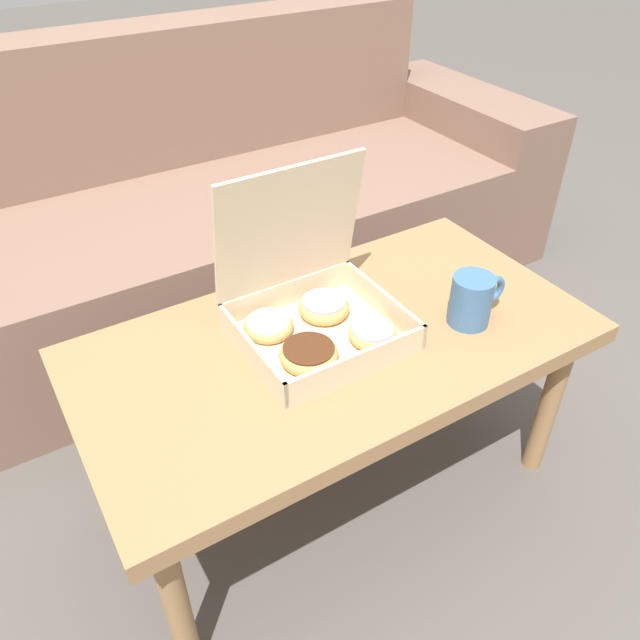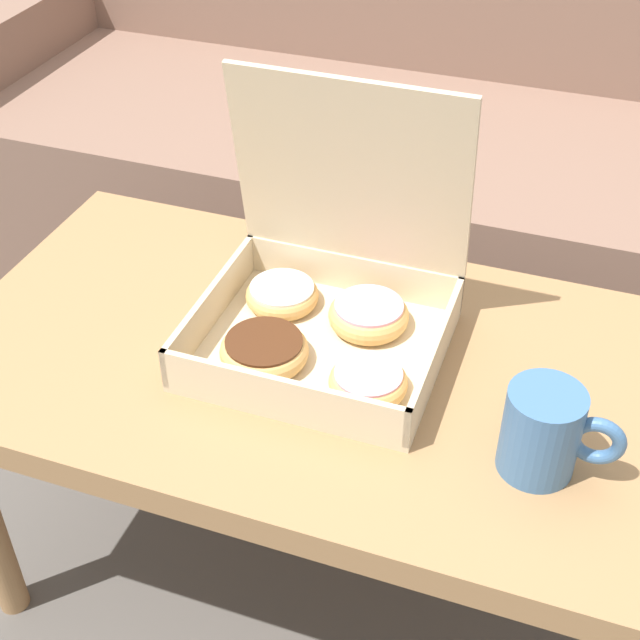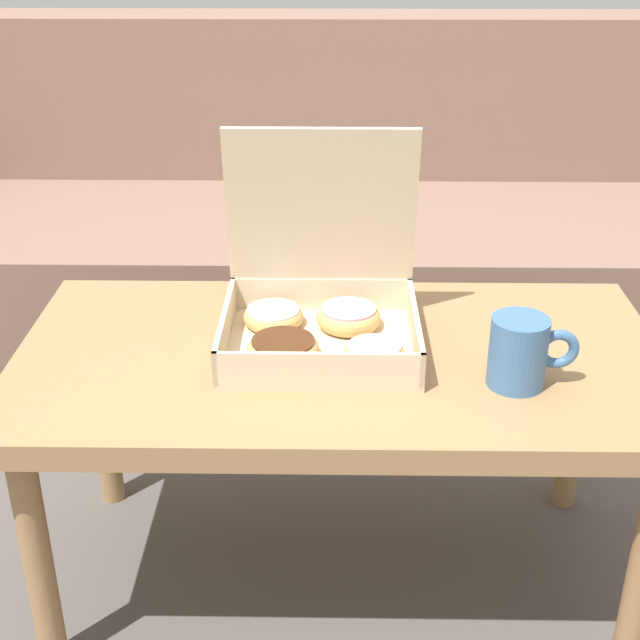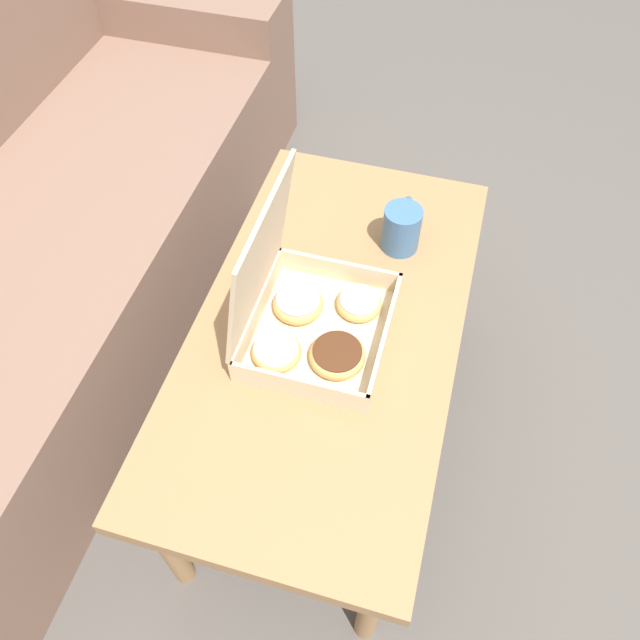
% 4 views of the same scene
% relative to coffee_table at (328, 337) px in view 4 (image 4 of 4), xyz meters
% --- Properties ---
extents(ground_plane, '(12.00, 12.00, 0.00)m').
position_rel_coffee_table_xyz_m(ground_plane, '(0.00, 0.10, -0.40)').
color(ground_plane, '#514C47').
extents(coffee_table, '(1.02, 0.54, 0.45)m').
position_rel_coffee_table_xyz_m(coffee_table, '(0.00, 0.00, 0.00)').
color(coffee_table, '#997047').
rests_on(coffee_table, ground_plane).
extents(pastry_box, '(0.30, 0.27, 0.33)m').
position_rel_coffee_table_xyz_m(pastry_box, '(-0.03, 0.03, 0.10)').
color(pastry_box, beige).
rests_on(pastry_box, coffee_table).
extents(coffee_mug, '(0.13, 0.08, 0.11)m').
position_rel_coffee_table_xyz_m(coffee_mug, '(0.26, -0.10, 0.10)').
color(coffee_mug, '#3D6693').
rests_on(coffee_mug, coffee_table).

